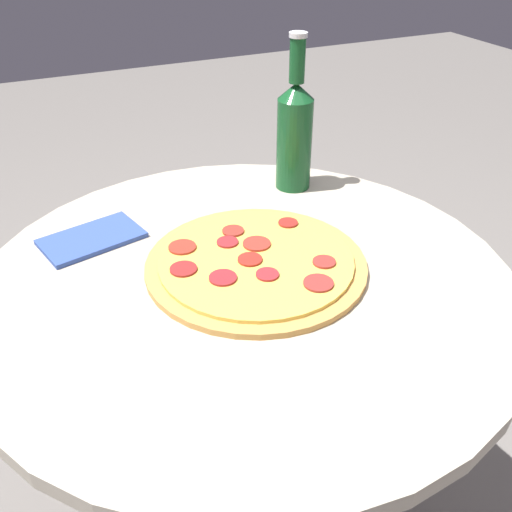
# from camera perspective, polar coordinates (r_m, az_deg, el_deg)

# --- Properties ---
(table) EXTENTS (0.81, 0.81, 0.75)m
(table) POSITION_cam_1_polar(r_m,az_deg,el_deg) (1.00, -0.91, -12.27)
(table) COLOR #B2A893
(table) RESTS_ON ground_plane
(pizza) EXTENTS (0.34, 0.34, 0.02)m
(pizza) POSITION_cam_1_polar(r_m,az_deg,el_deg) (0.87, -0.03, -0.67)
(pizza) COLOR #C68E47
(pizza) RESTS_ON table
(beer_bottle) EXTENTS (0.07, 0.07, 0.28)m
(beer_bottle) POSITION_cam_1_polar(r_m,az_deg,el_deg) (1.07, 3.88, 12.30)
(beer_bottle) COLOR #144C23
(beer_bottle) RESTS_ON table
(napkin) EXTENTS (0.18, 0.13, 0.01)m
(napkin) POSITION_cam_1_polar(r_m,az_deg,el_deg) (0.97, -16.10, 1.70)
(napkin) COLOR #334C99
(napkin) RESTS_ON table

